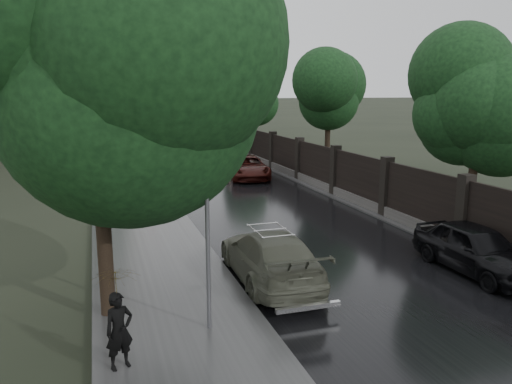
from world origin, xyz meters
The scene contains 17 objects.
ground centered at (0.00, 0.00, 0.00)m, with size 800.00×800.00×0.00m, color black.
road centered at (0.00, 190.00, 0.01)m, with size 8.00×420.00×0.02m, color black.
sidewalk_left centered at (-6.00, 190.00, 0.08)m, with size 4.00×420.00×0.16m, color #2D2D2D.
verge_right centered at (5.50, 190.00, 0.04)m, with size 3.00×420.00×0.08m, color #2D2D2D.
fence_right centered at (4.60, 32.01, 1.01)m, with size 0.45×75.72×2.70m.
tree_left_near centered at (-7.60, 3.00, 6.42)m, with size 5.44×5.44×9.16m.
tree_left_far centered at (-8.00, 30.00, 5.24)m, with size 4.25×4.25×7.39m.
tree_right_a centered at (7.50, 8.00, 4.95)m, with size 4.08×4.08×7.01m.
tree_right_b centered at (7.50, 22.00, 4.95)m, with size 4.08×4.08×7.01m.
tree_right_c centered at (7.50, 40.00, 4.95)m, with size 4.08×4.08×7.01m.
lamp_post centered at (-5.40, 1.50, 2.67)m, with size 0.25×0.12×5.11m.
traffic_light centered at (-4.30, 24.99, 2.40)m, with size 0.16×0.32×4.00m.
stalinist_tower centered at (0.00, 300.00, 38.38)m, with size 92.00×30.00×159.00m.
volga_sedan centered at (-2.94, 4.25, 0.75)m, with size 2.11×5.20×1.51m, color #4B4D3E.
car_right_near centered at (3.35, 2.92, 0.77)m, with size 1.81×4.49×1.53m, color black.
car_right_far centered at (1.60, 21.44, 0.73)m, with size 2.41×5.23×1.45m, color black.
pedestrian_umbrella centered at (-7.44, 0.37, 1.79)m, with size 1.19×1.20×2.45m.
Camera 1 is at (-7.66, -9.03, 5.53)m, focal length 35.00 mm.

